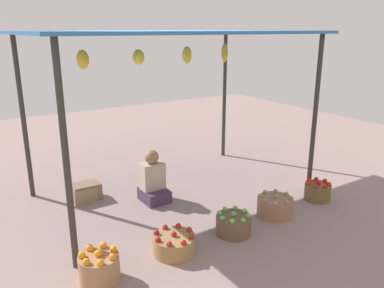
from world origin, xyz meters
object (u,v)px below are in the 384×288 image
basket_red_apples (174,244)px  basket_red_tomatoes (317,191)px  basket_oranges (99,267)px  wooden_crate_stacked_rear (83,193)px  vendor_person (153,181)px  basket_potatoes (275,206)px  wooden_crate_near_vendor (86,191)px  basket_green_apples (233,224)px

basket_red_apples → basket_red_tomatoes: bearing=1.7°
basket_oranges → wooden_crate_stacked_rear: 2.06m
vendor_person → basket_oranges: size_ratio=1.89×
basket_oranges → basket_potatoes: 2.53m
vendor_person → wooden_crate_near_vendor: size_ratio=1.92×
vendor_person → basket_red_apples: 1.48m
basket_red_apples → basket_potatoes: (1.64, 0.05, 0.02)m
basket_green_apples → wooden_crate_near_vendor: size_ratio=1.08×
basket_green_apples → wooden_crate_stacked_rear: 2.36m
basket_red_apples → wooden_crate_stacked_rear: (-0.41, 1.97, -0.00)m
basket_green_apples → basket_potatoes: basket_potatoes is taller
basket_red_tomatoes → wooden_crate_stacked_rear: 3.51m
basket_red_tomatoes → basket_oranges: bearing=-178.2°
vendor_person → wooden_crate_near_vendor: (-0.83, 0.58, -0.17)m
basket_oranges → basket_green_apples: 1.74m
vendor_person → wooden_crate_stacked_rear: (-0.88, 0.58, -0.19)m
wooden_crate_near_vendor → wooden_crate_stacked_rear: (-0.05, -0.00, -0.01)m
basket_green_apples → basket_oranges: bearing=-179.9°
vendor_person → basket_potatoes: bearing=-48.8°
vendor_person → wooden_crate_near_vendor: vendor_person is taller
vendor_person → basket_potatoes: size_ratio=1.60×
wooden_crate_near_vendor → vendor_person: bearing=-34.9°
basket_red_tomatoes → basket_green_apples: bearing=-176.4°
vendor_person → basket_red_apples: (-0.46, -1.39, -0.19)m
basket_potatoes → wooden_crate_stacked_rear: (-2.05, 1.92, -0.02)m
basket_oranges → wooden_crate_near_vendor: size_ratio=1.02×
basket_potatoes → basket_red_tomatoes: (0.90, 0.02, 0.00)m
basket_red_apples → wooden_crate_near_vendor: basket_red_apples is taller
basket_potatoes → wooden_crate_stacked_rear: 2.81m
basket_red_tomatoes → wooden_crate_stacked_rear: bearing=147.3°
basket_oranges → basket_green_apples: bearing=0.1°
basket_red_apples → basket_green_apples: basket_green_apples is taller
basket_oranges → wooden_crate_near_vendor: basket_oranges is taller
basket_green_apples → basket_red_tomatoes: size_ratio=1.14×
basket_red_apples → wooden_crate_near_vendor: (-0.37, 1.97, 0.01)m
vendor_person → basket_red_tomatoes: (2.08, -1.32, -0.17)m
basket_oranges → wooden_crate_stacked_rear: (0.48, 2.00, -0.04)m
vendor_person → basket_green_apples: size_ratio=1.78×
basket_green_apples → wooden_crate_stacked_rear: size_ratio=1.27×
vendor_person → wooden_crate_stacked_rear: size_ratio=2.27×
vendor_person → basket_potatoes: (1.17, -1.34, -0.17)m
vendor_person → wooden_crate_stacked_rear: 1.07m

